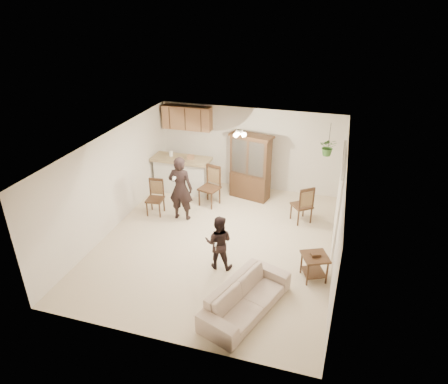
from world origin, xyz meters
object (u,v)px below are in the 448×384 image
(china_hutch, at_px, (250,167))
(chair_bar, at_px, (155,205))
(chair_hutch_left, at_px, (209,194))
(chair_hutch_right, at_px, (301,211))
(adult, at_px, (181,188))
(child, at_px, (219,241))
(sofa, at_px, (246,295))
(side_table, at_px, (314,267))

(china_hutch, xyz_separation_m, chair_bar, (-2.24, -1.72, -0.68))
(china_hutch, xyz_separation_m, chair_hutch_left, (-0.99, -0.79, -0.63))
(chair_bar, relative_size, chair_hutch_right, 0.94)
(chair_bar, height_order, chair_hutch_right, chair_hutch_right)
(adult, bearing_deg, chair_hutch_left, -119.31)
(chair_hutch_left, bearing_deg, child, -51.87)
(sofa, distance_m, chair_hutch_left, 4.35)
(child, distance_m, chair_hutch_left, 2.94)
(sofa, distance_m, child, 1.50)
(adult, relative_size, child, 1.33)
(child, height_order, chair_hutch_right, child)
(chair_bar, bearing_deg, chair_hutch_right, 5.19)
(side_table, distance_m, chair_bar, 4.69)
(child, relative_size, chair_hutch_left, 1.18)
(china_hutch, distance_m, chair_hutch_right, 2.01)
(chair_hutch_left, distance_m, chair_hutch_right, 2.62)
(chair_hutch_right, bearing_deg, chair_bar, -26.51)
(sofa, bearing_deg, child, 58.07)
(china_hutch, height_order, chair_hutch_right, china_hutch)
(adult, distance_m, side_table, 4.00)
(china_hutch, relative_size, chair_hutch_right, 1.84)
(sofa, height_order, chair_bar, chair_bar)
(sofa, height_order, adult, adult)
(sofa, height_order, chair_hutch_right, chair_hutch_right)
(chair_hutch_left, bearing_deg, adult, -100.64)
(sofa, xyz_separation_m, chair_hutch_right, (0.60, 3.66, -0.07))
(adult, bearing_deg, sofa, 127.55)
(child, distance_m, china_hutch, 3.50)
(child, xyz_separation_m, chair_bar, (-2.36, 1.77, -0.40))
(child, xyz_separation_m, chair_hutch_right, (1.50, 2.51, -0.38))
(china_hutch, relative_size, chair_hutch_left, 1.68)
(adult, height_order, child, adult)
(adult, bearing_deg, chair_hutch_right, -169.17)
(sofa, relative_size, chair_hutch_left, 1.63)
(sofa, xyz_separation_m, side_table, (1.14, 1.34, -0.07))
(sofa, xyz_separation_m, chair_hutch_left, (-2.02, 3.85, -0.04))
(child, height_order, china_hutch, china_hutch)
(adult, xyz_separation_m, chair_hutch_right, (3.08, 0.76, -0.60))
(china_hutch, relative_size, side_table, 2.82)
(sofa, relative_size, child, 1.39)
(chair_bar, bearing_deg, adult, -7.12)
(sofa, bearing_deg, chair_hutch_right, 10.79)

